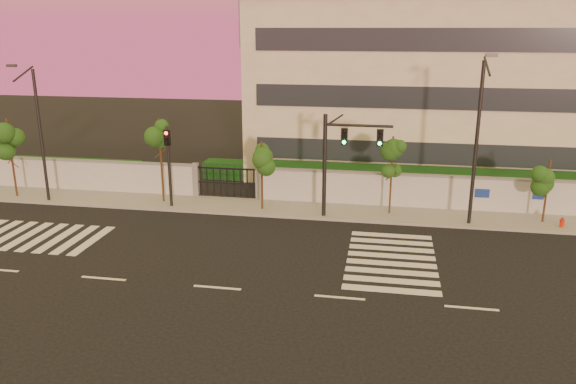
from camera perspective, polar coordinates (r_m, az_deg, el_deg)
name	(u,v)px	position (r m, az deg, el deg)	size (l,w,h in m)	color
ground	(217,288)	(23.41, -7.20, -9.63)	(120.00, 120.00, 0.00)	black
sidewalk	(270,208)	(32.83, -1.84, -1.63)	(60.00, 3.00, 0.15)	gray
perimeter_wall	(277,185)	(33.92, -1.17, 0.73)	(60.00, 0.36, 2.20)	#A9ACB0
hedge_row	(301,178)	(36.42, 1.31, 1.42)	(41.00, 4.25, 1.80)	#103711
institutional_building	(424,86)	(42.30, 13.65, 10.41)	(24.40, 12.40, 12.25)	beige
road_markings	(209,250)	(27.12, -8.08, -5.89)	(57.00, 7.62, 0.02)	silver
street_tree_b	(10,140)	(38.02, -26.41, 4.76)	(1.61, 1.28, 5.00)	#382314
street_tree_c	(160,141)	(33.80, -12.84, 5.03)	(1.50, 1.19, 5.17)	#382314
street_tree_d	(262,160)	(31.72, -2.64, 3.28)	(1.54, 1.23, 4.12)	#382314
street_tree_e	(393,158)	(31.38, 10.57, 3.43)	(1.35, 1.08, 4.54)	#382314
street_tree_f	(549,177)	(32.61, 24.96, 1.38)	(1.35, 1.07, 3.57)	#382314
traffic_signal_main	(338,154)	(30.33, 5.13, 3.86)	(3.68, 0.37, 5.81)	black
traffic_signal_secondary	(168,157)	(32.93, -12.05, 3.50)	(0.38, 0.35, 4.85)	black
streetlight_west	(38,130)	(35.97, -24.03, 5.82)	(0.50, 2.00, 8.32)	black
streetlight_east	(478,136)	(30.26, 18.71, 5.40)	(0.54, 2.18, 9.07)	black
fire_hydrant	(562,224)	(32.74, 26.06, -2.90)	(0.27, 0.26, 0.69)	red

